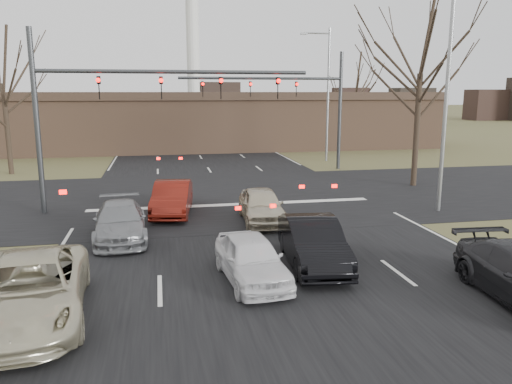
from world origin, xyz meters
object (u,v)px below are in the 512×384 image
Objects in this scene: car_grey_ahead at (120,221)px; car_red_ahead at (172,198)px; car_silver_suv at (29,290)px; car_black_hatch at (313,242)px; streetlight_right_far at (326,88)px; car_white_sedan at (251,259)px; streetlight_right_near at (443,86)px; car_silver_ahead at (262,205)px; mast_arm_far at (301,96)px; building at (215,120)px; mast_arm_near at (114,98)px.

car_red_ahead is (2.00, 3.44, 0.07)m from car_grey_ahead.
car_silver_suv is 1.23× the size of car_red_ahead.
car_red_ahead is (-4.09, 7.57, -0.02)m from car_black_hatch.
streetlight_right_far is 1.84× the size of car_silver_suv.
streetlight_right_near is at bearing 29.76° from car_white_sedan.
car_white_sedan is 6.63m from car_silver_ahead.
streetlight_right_near is 17.01m from streetlight_right_far.
mast_arm_far is 21.44m from car_white_sedan.
mast_arm_near is (-7.23, -25.00, 2.41)m from building.
mast_arm_far is at bearing 80.32° from car_black_hatch.
building is 9.32× the size of car_grey_ahead.
car_silver_ahead is (-8.60, -17.33, -4.88)m from streetlight_right_far.
car_grey_ahead is 1.03× the size of car_red_ahead.
car_red_ahead is at bearing 56.26° from car_grey_ahead.
car_red_ahead is (-1.97, 8.50, 0.06)m from car_white_sedan.
building is 15.75m from mast_arm_far.
streetlight_right_near is at bearing -76.31° from building.
streetlight_right_far is at bearing 75.56° from car_black_hatch.
mast_arm_far is at bearing 41.22° from mast_arm_near.
streetlight_right_near is 9.47m from car_silver_ahead.
mast_arm_near is 11.76m from car_black_hatch.
car_red_ahead is at bearing 153.02° from car_silver_ahead.
building is 34.94m from car_white_sedan.
car_silver_suv is (-12.68, -21.19, -4.26)m from mast_arm_far.
car_black_hatch is (6.44, -8.83, -4.33)m from mast_arm_near.
building is at bearing 105.58° from mast_arm_far.
streetlight_right_near is at bearing -78.53° from mast_arm_far.
car_silver_suv is 1.32× the size of car_silver_ahead.
car_silver_ahead is at bearing -92.59° from building.
mast_arm_far is 15.04m from car_silver_ahead.
car_grey_ahead is at bearing 150.94° from car_black_hatch.
car_silver_suv is (-15.32, -8.19, -4.83)m from streetlight_right_near.
building is 10.26× the size of car_silver_ahead.
streetlight_right_near reaches higher than car_red_ahead.
car_white_sedan is at bearing -151.24° from car_black_hatch.
car_silver_ahead is at bearing -112.29° from mast_arm_far.
mast_arm_near is 2.66× the size of car_grey_ahead.
mast_arm_near reaches higher than car_black_hatch.
streetlight_right_far is at bearing 52.68° from car_silver_suv.
mast_arm_far is 25.06m from car_silver_suv.
car_grey_ahead is at bearing -112.91° from car_red_ahead.
car_black_hatch is at bearing -37.75° from car_grey_ahead.
building is 28.97m from streetlight_right_near.
mast_arm_near is 20.20m from streetlight_right_far.
car_grey_ahead is (-14.20, -18.70, -4.93)m from streetlight_right_far.
streetlight_right_near reaches higher than car_silver_suv.
streetlight_right_near is 10.75m from car_black_hatch.
car_silver_ahead is (-5.47, -13.33, -4.31)m from mast_arm_far.
car_silver_ahead reaches higher than car_grey_ahead.
building is at bearing 90.34° from car_silver_ahead.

